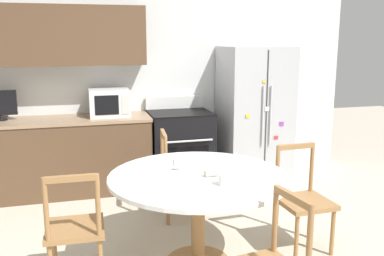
# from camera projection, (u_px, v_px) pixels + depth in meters

# --- Properties ---
(back_wall) EXTENTS (5.20, 0.44, 2.60)m
(back_wall) POSITION_uv_depth(u_px,v_px,m) (133.00, 69.00, 5.34)
(back_wall) COLOR silver
(back_wall) RESTS_ON ground_plane
(kitchen_counter) EXTENTS (2.04, 0.64, 0.90)m
(kitchen_counter) POSITION_uv_depth(u_px,v_px,m) (64.00, 156.00, 5.03)
(kitchen_counter) COLOR brown
(kitchen_counter) RESTS_ON ground_plane
(refrigerator) EXTENTS (0.83, 0.75, 1.71)m
(refrigerator) POSITION_uv_depth(u_px,v_px,m) (254.00, 114.00, 5.49)
(refrigerator) COLOR #B2B5BA
(refrigerator) RESTS_ON ground_plane
(oven_range) EXTENTS (0.76, 0.68, 1.08)m
(oven_range) POSITION_uv_depth(u_px,v_px,m) (180.00, 147.00, 5.36)
(oven_range) COLOR black
(oven_range) RESTS_ON ground_plane
(microwave) EXTENTS (0.47, 0.39, 0.32)m
(microwave) POSITION_uv_depth(u_px,v_px,m) (109.00, 103.00, 5.08)
(microwave) COLOR white
(microwave) RESTS_ON kitchen_counter
(dining_table) EXTENTS (1.42, 1.42, 0.76)m
(dining_table) POSITION_uv_depth(u_px,v_px,m) (198.00, 189.00, 3.38)
(dining_table) COLOR white
(dining_table) RESTS_ON ground_plane
(dining_chair_far) EXTENTS (0.46, 0.46, 0.90)m
(dining_chair_far) POSITION_uv_depth(u_px,v_px,m) (180.00, 176.00, 4.34)
(dining_chair_far) COLOR #9E7042
(dining_chair_far) RESTS_ON ground_plane
(dining_chair_right) EXTENTS (0.44, 0.44, 0.90)m
(dining_chair_right) POSITION_uv_depth(u_px,v_px,m) (303.00, 201.00, 3.69)
(dining_chair_right) COLOR #9E7042
(dining_chair_right) RESTS_ON ground_plane
(dining_chair_left) EXTENTS (0.43, 0.43, 0.90)m
(dining_chair_left) POSITION_uv_depth(u_px,v_px,m) (75.00, 230.00, 3.13)
(dining_chair_left) COLOR #9E7042
(dining_chair_left) RESTS_ON ground_plane
(candle_glass) EXTENTS (0.08, 0.08, 0.08)m
(candle_glass) POSITION_uv_depth(u_px,v_px,m) (224.00, 181.00, 3.11)
(candle_glass) COLOR silver
(candle_glass) RESTS_ON dining_table
(folded_napkin) EXTENTS (0.16, 0.06, 0.05)m
(folded_napkin) POSITION_uv_depth(u_px,v_px,m) (214.00, 173.00, 3.32)
(folded_napkin) COLOR beige
(folded_napkin) RESTS_ON dining_table
(mail_stack) EXTENTS (0.32, 0.36, 0.02)m
(mail_stack) POSITION_uv_depth(u_px,v_px,m) (187.00, 164.00, 3.62)
(mail_stack) COLOR white
(mail_stack) RESTS_ON dining_table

